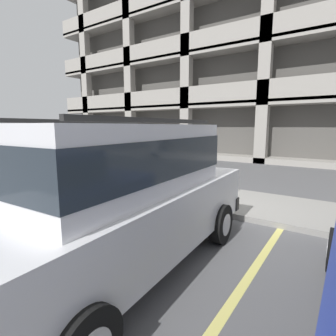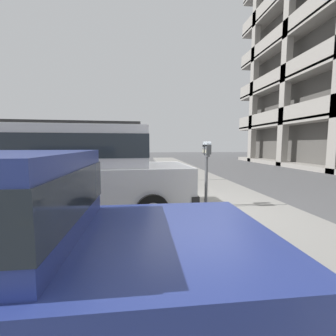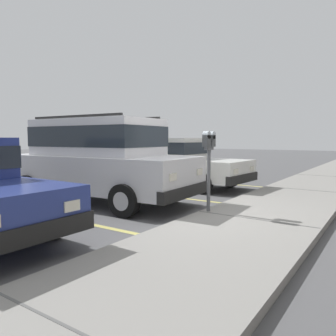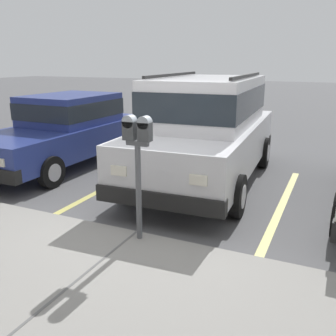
% 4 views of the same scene
% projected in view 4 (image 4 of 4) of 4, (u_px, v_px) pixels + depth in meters
% --- Properties ---
extents(ground_plane, '(80.00, 80.00, 0.10)m').
position_uv_depth(ground_plane, '(145.00, 237.00, 5.11)').
color(ground_plane, '#565659').
extents(sidewalk, '(40.00, 2.20, 0.12)m').
position_uv_depth(sidewalk, '(87.00, 278.00, 3.95)').
color(sidewalk, gray).
rests_on(sidewalk, ground_plane).
extents(parking_stall_lines, '(12.52, 4.80, 0.01)m').
position_uv_depth(parking_stall_lines, '(106.00, 187.00, 6.94)').
color(parking_stall_lines, '#DBD16B').
rests_on(parking_stall_lines, ground_plane).
extents(silver_suv, '(2.20, 4.88, 2.03)m').
position_uv_depth(silver_suv, '(207.00, 126.00, 7.00)').
color(silver_suv, silver).
rests_on(silver_suv, ground_plane).
extents(dark_hatchback, '(1.88, 4.50, 1.54)m').
position_uv_depth(dark_hatchback, '(67.00, 128.00, 8.33)').
color(dark_hatchback, navy).
rests_on(dark_hatchback, ground_plane).
extents(parking_meter_near, '(0.35, 0.12, 1.54)m').
position_uv_depth(parking_meter_near, '(138.00, 149.00, 4.40)').
color(parking_meter_near, '#595B60').
rests_on(parking_meter_near, sidewalk).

